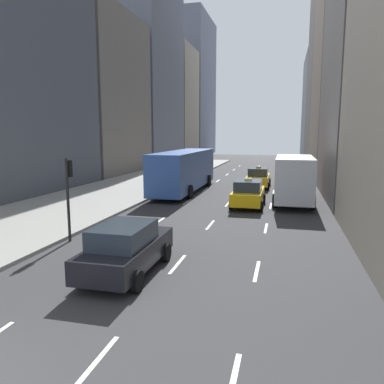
{
  "coord_description": "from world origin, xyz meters",
  "views": [
    {
      "loc": [
        6.19,
        -4.3,
        4.61
      ],
      "look_at": [
        1.59,
        14.2,
        1.64
      ],
      "focal_mm": 35.0,
      "sensor_mm": 36.0,
      "label": 1
    }
  ],
  "objects_px": {
    "taxi_lead": "(258,178)",
    "city_bus": "(184,169)",
    "box_truck": "(294,177)",
    "sedan_black_near": "(126,248)",
    "taxi_second": "(248,193)",
    "traffic_light_pole": "(68,186)"
  },
  "relations": [
    {
      "from": "taxi_second",
      "to": "box_truck",
      "type": "height_order",
      "value": "box_truck"
    },
    {
      "from": "taxi_lead",
      "to": "box_truck",
      "type": "xyz_separation_m",
      "value": [
        2.8,
        -6.63,
        0.83
      ]
    },
    {
      "from": "traffic_light_pole",
      "to": "taxi_lead",
      "type": "bearing_deg",
      "value": 69.9
    },
    {
      "from": "city_bus",
      "to": "box_truck",
      "type": "distance_m",
      "value": 8.91
    },
    {
      "from": "taxi_lead",
      "to": "city_bus",
      "type": "relative_size",
      "value": 0.38
    },
    {
      "from": "sedan_black_near",
      "to": "traffic_light_pole",
      "type": "distance_m",
      "value": 5.2
    },
    {
      "from": "taxi_second",
      "to": "traffic_light_pole",
      "type": "bearing_deg",
      "value": -125.29
    },
    {
      "from": "box_truck",
      "to": "traffic_light_pole",
      "type": "xyz_separation_m",
      "value": [
        -9.55,
        -11.82,
        0.7
      ]
    },
    {
      "from": "sedan_black_near",
      "to": "city_bus",
      "type": "height_order",
      "value": "city_bus"
    },
    {
      "from": "traffic_light_pole",
      "to": "taxi_second",
      "type": "bearing_deg",
      "value": 54.71
    },
    {
      "from": "taxi_second",
      "to": "traffic_light_pole",
      "type": "distance_m",
      "value": 11.78
    },
    {
      "from": "taxi_lead",
      "to": "taxi_second",
      "type": "xyz_separation_m",
      "value": [
        0.0,
        -8.91,
        0.0
      ]
    },
    {
      "from": "box_truck",
      "to": "traffic_light_pole",
      "type": "distance_m",
      "value": 15.21
    },
    {
      "from": "box_truck",
      "to": "city_bus",
      "type": "bearing_deg",
      "value": 160.7
    },
    {
      "from": "sedan_black_near",
      "to": "city_bus",
      "type": "bearing_deg",
      "value": 98.98
    },
    {
      "from": "box_truck",
      "to": "sedan_black_near",
      "type": "bearing_deg",
      "value": -110.67
    },
    {
      "from": "taxi_second",
      "to": "box_truck",
      "type": "bearing_deg",
      "value": 39.21
    },
    {
      "from": "taxi_second",
      "to": "city_bus",
      "type": "bearing_deg",
      "value": 137.01
    },
    {
      "from": "sedan_black_near",
      "to": "traffic_light_pole",
      "type": "height_order",
      "value": "traffic_light_pole"
    },
    {
      "from": "traffic_light_pole",
      "to": "sedan_black_near",
      "type": "bearing_deg",
      "value": -37.39
    },
    {
      "from": "taxi_second",
      "to": "sedan_black_near",
      "type": "distance_m",
      "value": 12.87
    },
    {
      "from": "traffic_light_pole",
      "to": "city_bus",
      "type": "bearing_deg",
      "value": 85.59
    }
  ]
}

